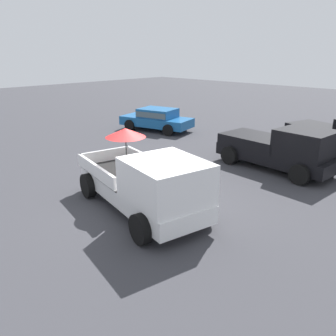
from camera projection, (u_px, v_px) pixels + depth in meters
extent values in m
plane|color=#38383D|center=(141.00, 209.00, 10.54)|extent=(80.00, 80.00, 0.00)
cylinder|color=black|center=(202.00, 210.00, 9.55)|extent=(0.84, 0.43, 0.80)
cylinder|color=black|center=(141.00, 229.00, 8.52)|extent=(0.84, 0.43, 0.80)
cylinder|color=black|center=(140.00, 174.00, 12.30)|extent=(0.84, 0.43, 0.80)
cylinder|color=black|center=(88.00, 185.00, 11.27)|extent=(0.84, 0.43, 0.80)
cube|color=white|center=(140.00, 191.00, 10.36)|extent=(5.26, 2.76, 0.50)
cube|color=white|center=(166.00, 181.00, 9.00)|extent=(2.43, 2.24, 1.08)
cube|color=#4C606B|center=(189.00, 185.00, 8.15)|extent=(0.40, 1.70, 0.64)
cube|color=black|center=(123.00, 172.00, 11.17)|extent=(3.11, 2.36, 0.06)
cube|color=white|center=(147.00, 161.00, 11.58)|extent=(2.76, 0.66, 0.40)
cube|color=white|center=(96.00, 171.00, 10.61)|extent=(2.76, 0.66, 0.40)
cube|color=white|center=(105.00, 155.00, 12.16)|extent=(0.47, 1.82, 0.40)
ellipsoid|color=olive|center=(135.00, 167.00, 10.73)|extent=(0.73, 0.45, 0.52)
sphere|color=olive|center=(139.00, 160.00, 10.39)|extent=(0.33, 0.33, 0.28)
cone|color=olive|center=(141.00, 155.00, 10.39)|extent=(0.11, 0.11, 0.12)
cone|color=olive|center=(137.00, 156.00, 10.31)|extent=(0.11, 0.11, 0.12)
cylinder|color=black|center=(126.00, 154.00, 10.84)|extent=(0.04, 0.04, 1.21)
cone|color=red|center=(125.00, 133.00, 10.61)|extent=(1.48, 1.48, 0.28)
cylinder|color=black|center=(324.00, 164.00, 13.51)|extent=(0.78, 0.31, 0.76)
cylinder|color=black|center=(300.00, 175.00, 12.32)|extent=(0.78, 0.31, 0.76)
cylinder|color=black|center=(256.00, 147.00, 15.78)|extent=(0.78, 0.31, 0.76)
cylinder|color=black|center=(229.00, 155.00, 14.59)|extent=(0.78, 0.31, 0.76)
cube|color=black|center=(275.00, 155.00, 14.00)|extent=(4.91, 2.12, 0.50)
cube|color=black|center=(306.00, 143.00, 12.90)|extent=(2.02, 1.92, 1.00)
cube|color=black|center=(256.00, 140.00, 14.56)|extent=(2.82, 1.98, 0.40)
cylinder|color=black|center=(320.00, 137.00, 17.65)|extent=(0.80, 0.45, 0.76)
cylinder|color=black|center=(294.00, 142.00, 16.74)|extent=(0.80, 0.45, 0.76)
cube|color=black|center=(320.00, 130.00, 16.51)|extent=(3.08, 2.44, 0.40)
cylinder|color=black|center=(130.00, 125.00, 20.74)|extent=(0.69, 0.37, 0.66)
cylinder|color=black|center=(146.00, 120.00, 22.18)|extent=(0.69, 0.37, 0.66)
cylinder|color=black|center=(168.00, 130.00, 19.45)|extent=(0.69, 0.37, 0.66)
cylinder|color=black|center=(183.00, 125.00, 20.88)|extent=(0.69, 0.37, 0.66)
cube|color=#195999|center=(156.00, 121.00, 20.74)|extent=(4.60, 2.76, 0.52)
cube|color=#195999|center=(158.00, 113.00, 20.53)|extent=(2.43, 2.07, 0.56)
cube|color=#4C606B|center=(158.00, 113.00, 20.53)|extent=(2.39, 2.13, 0.32)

